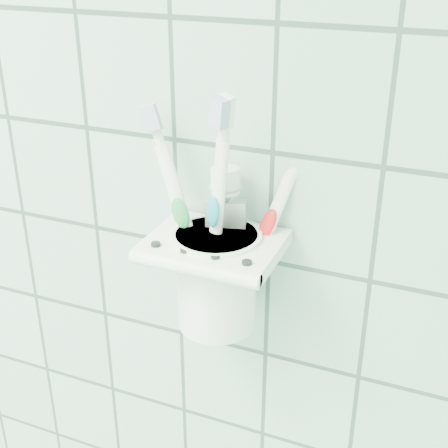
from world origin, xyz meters
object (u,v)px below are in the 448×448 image
holder_bracket (215,246)px  toothbrush_orange (208,204)px  toothbrush_blue (230,227)px  toothbrush_pink (212,219)px  toothpaste_tube (228,231)px  cup (217,276)px

holder_bracket → toothbrush_orange: toothbrush_orange is taller
holder_bracket → toothbrush_blue: bearing=-8.0°
holder_bracket → toothbrush_pink: (-0.00, -0.00, 0.03)m
toothbrush_orange → holder_bracket: bearing=-22.2°
holder_bracket → toothpaste_tube: size_ratio=0.82×
toothbrush_blue → toothbrush_orange: toothbrush_orange is taller
cup → toothpaste_tube: (0.00, 0.02, 0.04)m
toothbrush_blue → toothpaste_tube: toothbrush_blue is taller
toothbrush_pink → toothbrush_orange: 0.02m
toothbrush_orange → toothbrush_blue: bearing=-4.7°
cup → toothbrush_blue: 0.06m
cup → toothbrush_blue: bearing=-20.9°
cup → toothbrush_pink: size_ratio=0.47×
toothbrush_pink → toothpaste_tube: size_ratio=1.44×
toothbrush_pink → toothpaste_tube: bearing=60.3°
holder_bracket → cup: bearing=94.0°
toothbrush_blue → toothbrush_orange: (-0.03, 0.02, 0.01)m
toothpaste_tube → toothbrush_pink: bearing=-114.3°
holder_bracket → cup: 0.03m
toothbrush_pink → toothbrush_blue: (0.02, 0.00, -0.01)m
cup → toothbrush_orange: 0.07m
toothbrush_orange → cup: bearing=-13.9°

